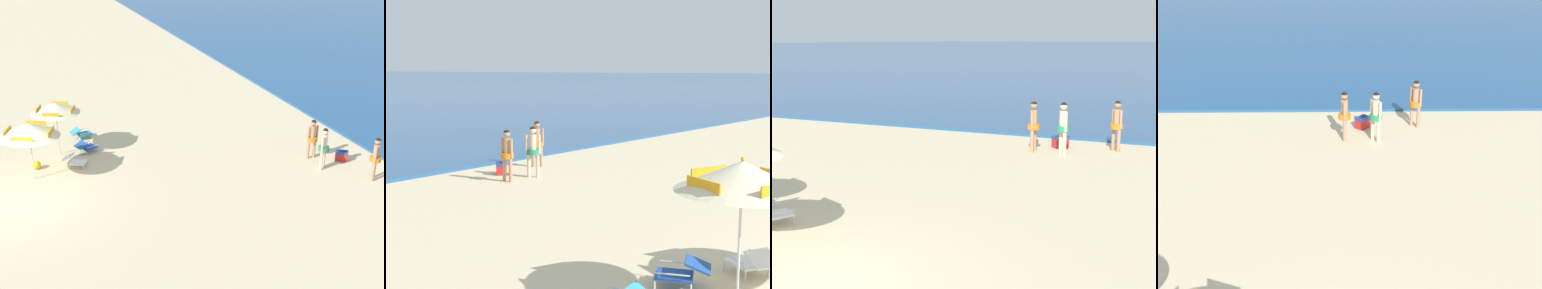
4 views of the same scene
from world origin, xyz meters
The scene contains 7 objects.
beach_umbrella_striped_main centered at (-3.66, 1.91, 2.02)m, with size 2.54×2.54×2.30m.
lounge_chair_under_umbrella centered at (-2.24, 2.29, 0.27)m, with size 0.88×1.02×0.52m.
lounge_chair_facing_sea centered at (-3.42, 2.95, 0.28)m, with size 0.85×1.01×0.51m.
person_standing_near_shore centered at (1.35, 11.22, 0.97)m, with size 0.41×0.42×1.68m.
person_standing_beside centered at (0.35, 11.35, 0.95)m, with size 0.40×0.49×1.65m.
person_wading_in centered at (2.80, 12.48, 0.96)m, with size 0.41×0.41×1.66m.
cooler_box centered at (0.99, 12.37, 0.20)m, with size 0.58×0.60×0.43m.
Camera 2 is at (-10.84, -1.18, 3.52)m, focal length 50.27 mm.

